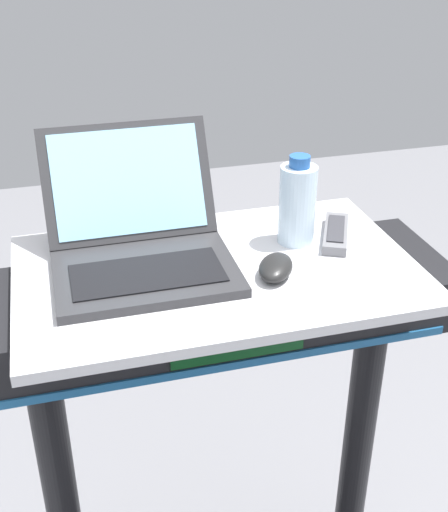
{
  "coord_description": "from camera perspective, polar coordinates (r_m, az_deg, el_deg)",
  "views": [
    {
      "loc": [
        -0.27,
        -0.35,
        1.73
      ],
      "look_at": [
        0.0,
        0.65,
        1.17
      ],
      "focal_mm": 47.07,
      "sensor_mm": 36.0,
      "label": 1
    }
  ],
  "objects": [
    {
      "name": "tv_remote",
      "position": [
        1.36,
        9.47,
        1.92
      ],
      "size": [
        0.11,
        0.16,
        0.02
      ],
      "color": "slate",
      "rests_on": "desk_board"
    },
    {
      "name": "water_bottle",
      "position": [
        1.31,
        6.25,
        4.48
      ],
      "size": [
        0.07,
        0.07,
        0.18
      ],
      "color": "silver",
      "rests_on": "desk_board"
    },
    {
      "name": "desk_board",
      "position": [
        1.25,
        -0.61,
        -1.36
      ],
      "size": [
        0.74,
        0.46,
        0.02
      ],
      "primitive_type": "cube",
      "color": "silver",
      "rests_on": "treadmill_base"
    },
    {
      "name": "laptop",
      "position": [
        1.24,
        -7.16,
        1.21
      ],
      "size": [
        0.33,
        0.34,
        0.22
      ],
      "rotation": [
        0.0,
        0.0,
        -0.03
      ],
      "color": "#2D2D30",
      "rests_on": "desk_board"
    },
    {
      "name": "computer_mouse",
      "position": [
        1.21,
        4.41,
        -0.97
      ],
      "size": [
        0.1,
        0.12,
        0.03
      ],
      "primitive_type": "ellipsoid",
      "rotation": [
        0.0,
        0.0,
        -0.52
      ],
      "color": "black",
      "rests_on": "desk_board"
    }
  ]
}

